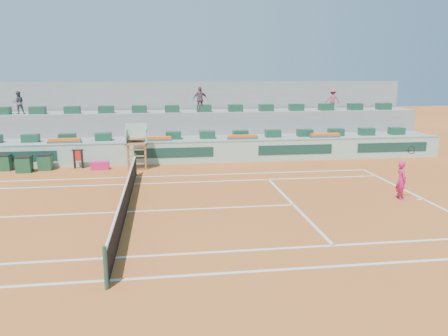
{
  "coord_description": "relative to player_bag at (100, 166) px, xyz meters",
  "views": [
    {
      "loc": [
        1.48,
        -15.8,
        5.11
      ],
      "look_at": [
        4.0,
        2.5,
        1.0
      ],
      "focal_mm": 35.0,
      "sensor_mm": 36.0,
      "label": 1
    }
  ],
  "objects": [
    {
      "name": "court_lines",
      "position": [
        1.96,
        -7.5,
        -0.2
      ],
      "size": [
        23.89,
        11.09,
        0.01
      ],
      "color": "silver",
      "rests_on": "ground"
    },
    {
      "name": "seating_tier_lower",
      "position": [
        1.96,
        3.2,
        0.39
      ],
      "size": [
        36.0,
        4.0,
        1.2
      ],
      "primitive_type": "cube",
      "color": "#959593",
      "rests_on": "ground"
    },
    {
      "name": "spectator_left",
      "position": [
        -5.12,
        4.34,
        3.07
      ],
      "size": [
        0.8,
        0.72,
        1.35
      ],
      "primitive_type": "imported",
      "rotation": [
        0.0,
        0.0,
        3.52
      ],
      "color": "#4A4A57",
      "rests_on": "seating_tier_upper"
    },
    {
      "name": "seat_row_upper",
      "position": [
        1.96,
        4.2,
        2.61
      ],
      "size": [
        32.9,
        0.6,
        0.44
      ],
      "color": "#184930",
      "rests_on": "seating_tier_upper"
    },
    {
      "name": "stadium_back_wall",
      "position": [
        1.96,
        6.4,
        1.99
      ],
      "size": [
        36.0,
        0.4,
        4.4
      ],
      "primitive_type": "cube",
      "color": "#959593",
      "rests_on": "ground"
    },
    {
      "name": "seat_row_lower",
      "position": [
        1.96,
        2.3,
        1.21
      ],
      "size": [
        32.9,
        0.6,
        0.44
      ],
      "color": "#184930",
      "rests_on": "seating_tier_lower"
    },
    {
      "name": "drink_cooler_b",
      "position": [
        -3.77,
        -0.13,
        0.21
      ],
      "size": [
        0.78,
        0.67,
        0.84
      ],
      "color": "#17462A",
      "rests_on": "ground"
    },
    {
      "name": "drink_cooler_c",
      "position": [
        -4.94,
        0.45,
        0.21
      ],
      "size": [
        0.71,
        0.61,
        0.84
      ],
      "color": "#17462A",
      "rests_on": "ground"
    },
    {
      "name": "tennis_net",
      "position": [
        1.96,
        -7.5,
        0.32
      ],
      "size": [
        0.1,
        11.97,
        1.1
      ],
      "color": "black",
      "rests_on": "ground"
    },
    {
      "name": "flower_planters",
      "position": [
        0.46,
        1.5,
        1.12
      ],
      "size": [
        26.8,
        0.36,
        0.28
      ],
      "color": "#535353",
      "rests_on": "seating_tier_lower"
    },
    {
      "name": "umpire_chair",
      "position": [
        1.96,
        -0.0,
        1.33
      ],
      "size": [
        1.1,
        0.9,
        2.4
      ],
      "color": "#99623A",
      "rests_on": "ground"
    },
    {
      "name": "drink_cooler_a",
      "position": [
        -2.83,
        0.27,
        0.21
      ],
      "size": [
        0.7,
        0.61,
        0.84
      ],
      "color": "#17462A",
      "rests_on": "ground"
    },
    {
      "name": "seating_tier_upper",
      "position": [
        1.96,
        4.8,
        1.09
      ],
      "size": [
        36.0,
        2.4,
        2.6
      ],
      "primitive_type": "cube",
      "color": "#959593",
      "rests_on": "ground"
    },
    {
      "name": "towel_rack",
      "position": [
        -1.17,
        0.44,
        0.39
      ],
      "size": [
        0.6,
        0.1,
        1.03
      ],
      "color": "black",
      "rests_on": "ground"
    },
    {
      "name": "spectator_right",
      "position": [
        14.44,
        4.32,
        3.09
      ],
      "size": [
        0.99,
        0.69,
        1.4
      ],
      "primitive_type": "imported",
      "rotation": [
        0.0,
        0.0,
        2.93
      ],
      "color": "#994C5C",
      "rests_on": "seating_tier_upper"
    },
    {
      "name": "ground",
      "position": [
        1.96,
        -7.5,
        -0.21
      ],
      "size": [
        90.0,
        90.0,
        0.0
      ],
      "primitive_type": "plane",
      "color": "#AB5421",
      "rests_on": "ground"
    },
    {
      "name": "player_bag",
      "position": [
        0.0,
        0.0,
        0.0
      ],
      "size": [
        0.94,
        0.42,
        0.42
      ],
      "primitive_type": "cube",
      "color": "#DC1C67",
      "rests_on": "ground"
    },
    {
      "name": "spectator_mid",
      "position": [
        5.71,
        3.97,
        3.19
      ],
      "size": [
        0.98,
        0.52,
        1.59
      ],
      "primitive_type": "imported",
      "rotation": [
        0.0,
        0.0,
        3.29
      ],
      "color": "#724C58",
      "rests_on": "seating_tier_upper"
    },
    {
      "name": "advertising_hoarding",
      "position": [
        1.99,
        1.0,
        0.42
      ],
      "size": [
        36.0,
        0.34,
        1.26
      ],
      "color": "#A0C9B6",
      "rests_on": "ground"
    },
    {
      "name": "tennis_player",
      "position": [
        12.91,
        -7.3,
        0.59
      ],
      "size": [
        0.43,
        0.87,
        2.28
      ],
      "color": "#DC1C67",
      "rests_on": "ground"
    }
  ]
}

